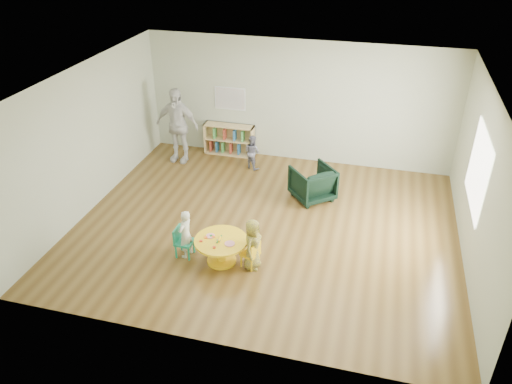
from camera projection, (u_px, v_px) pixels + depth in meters
The scene contains 11 objects.
room at pixel (268, 133), 8.46m from camera, with size 7.10×7.00×2.80m.
activity_table at pixel (221, 246), 8.32m from camera, with size 0.89×0.89×0.49m.
kid_chair_left at pixel (182, 241), 8.49m from camera, with size 0.30×0.30×0.54m.
kid_chair_right at pixel (252, 254), 8.22m from camera, with size 0.34×0.34×0.49m.
bookshelf at pixel (229, 139), 11.97m from camera, with size 1.20×0.30×0.75m.
alphabet_poster at pixel (230, 99), 11.58m from camera, with size 0.74×0.01×0.54m.
armchair at pixel (313, 183), 10.12m from camera, with size 0.75×0.77×0.70m, color black.
child_left at pixel (185, 234), 8.40m from camera, with size 0.32×0.21×0.89m, color silver.
child_right at pixel (252, 244), 8.13m from camera, with size 0.44×0.29×0.91m, color yellow.
toddler at pixel (252, 152), 11.29m from camera, with size 0.39×0.30×0.80m, color #181A3C.
adult_caretaker at pixel (177, 125), 11.40m from camera, with size 1.03×0.43×1.76m, color silver.
Camera 1 is at (1.82, -7.61, 5.26)m, focal length 35.00 mm.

